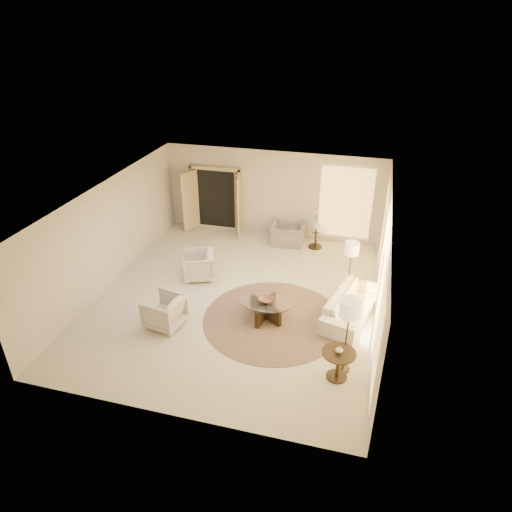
% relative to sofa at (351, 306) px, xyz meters
% --- Properties ---
extents(room, '(7.04, 8.04, 2.83)m').
position_rel_sofa_xyz_m(room, '(-2.90, 0.03, 1.08)').
color(room, beige).
rests_on(room, ground).
extents(windows_right, '(0.10, 6.40, 2.40)m').
position_rel_sofa_xyz_m(windows_right, '(0.55, 0.13, 1.03)').
color(windows_right, '#FFC966').
rests_on(windows_right, room).
extents(window_back_corner, '(1.70, 0.10, 2.40)m').
position_rel_sofa_xyz_m(window_back_corner, '(-0.60, 3.98, 1.03)').
color(window_back_corner, '#FFC966').
rests_on(window_back_corner, room).
extents(curtains_right, '(0.06, 5.20, 2.60)m').
position_rel_sofa_xyz_m(curtains_right, '(0.50, 1.03, 0.98)').
color(curtains_right, tan).
rests_on(curtains_right, room).
extents(french_doors, '(1.95, 0.66, 2.16)m').
position_rel_sofa_xyz_m(french_doors, '(-4.80, 3.85, 0.75)').
color(french_doors, tan).
rests_on(french_doors, room).
extents(area_rug, '(3.72, 3.72, 0.01)m').
position_rel_sofa_xyz_m(area_rug, '(-1.80, -0.62, -0.31)').
color(area_rug, '#402D23').
rests_on(area_rug, room).
extents(sofa, '(1.38, 2.33, 0.64)m').
position_rel_sofa_xyz_m(sofa, '(0.00, 0.00, 0.00)').
color(sofa, beige).
rests_on(sofa, room).
extents(armchair_left, '(1.01, 1.04, 0.84)m').
position_rel_sofa_xyz_m(armchair_left, '(-4.23, 0.77, 0.10)').
color(armchair_left, beige).
rests_on(armchair_left, room).
extents(armchair_right, '(0.89, 0.93, 0.83)m').
position_rel_sofa_xyz_m(armchair_right, '(-4.22, -1.46, 0.10)').
color(armchair_right, beige).
rests_on(armchair_right, room).
extents(accent_chair, '(1.10, 0.76, 0.93)m').
position_rel_sofa_xyz_m(accent_chair, '(-2.25, 3.43, 0.14)').
color(accent_chair, gray).
rests_on(accent_chair, room).
extents(coffee_table, '(1.73, 1.73, 0.48)m').
position_rel_sofa_xyz_m(coffee_table, '(-1.99, -0.59, -0.01)').
color(coffee_table, black).
rests_on(coffee_table, room).
extents(end_table, '(0.68, 0.68, 0.65)m').
position_rel_sofa_xyz_m(end_table, '(-0.10, -2.18, 0.12)').
color(end_table, black).
rests_on(end_table, room).
extents(side_table, '(0.56, 0.56, 0.65)m').
position_rel_sofa_xyz_m(side_table, '(-1.37, 3.43, 0.07)').
color(side_table, black).
rests_on(side_table, room).
extents(floor_lamp_near, '(0.36, 0.36, 1.50)m').
position_rel_sofa_xyz_m(floor_lamp_near, '(-0.17, 1.00, 0.96)').
color(floor_lamp_near, black).
rests_on(floor_lamp_near, room).
extents(floor_lamp_far, '(0.42, 0.42, 1.72)m').
position_rel_sofa_xyz_m(floor_lamp_far, '(0.00, -1.91, 1.14)').
color(floor_lamp_far, black).
rests_on(floor_lamp_far, room).
extents(bowl, '(0.41, 0.41, 0.08)m').
position_rel_sofa_xyz_m(bowl, '(-1.99, -0.59, 0.20)').
color(bowl, brown).
rests_on(bowl, coffee_table).
extents(end_vase, '(0.15, 0.15, 0.16)m').
position_rel_sofa_xyz_m(end_vase, '(-0.10, -2.18, 0.40)').
color(end_vase, silver).
rests_on(end_vase, end_table).
extents(side_vase, '(0.28, 0.28, 0.27)m').
position_rel_sofa_xyz_m(side_vase, '(-1.37, 3.43, 0.45)').
color(side_vase, silver).
rests_on(side_vase, side_table).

